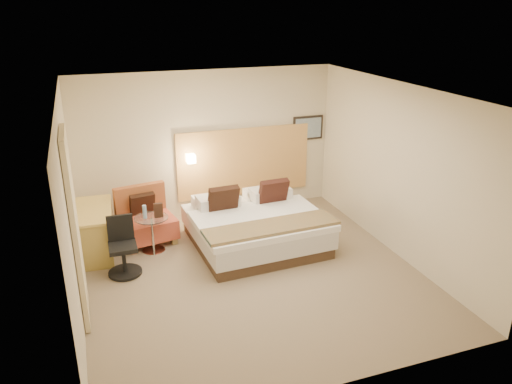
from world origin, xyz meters
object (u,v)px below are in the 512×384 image
object	(u,v)px
lounge_chair	(146,220)
desk_chair	(123,251)
side_table	(152,232)
desk	(95,219)
bed	(255,226)

from	to	relation	value
lounge_chair	desk_chair	distance (m)	1.11
side_table	desk_chair	distance (m)	0.75
side_table	desk	bearing A→B (deg)	164.16
bed	side_table	world-z (taller)	bed
lounge_chair	desk	distance (m)	0.86
bed	side_table	distance (m)	1.67
side_table	bed	bearing A→B (deg)	-10.20
bed	lounge_chair	distance (m)	1.85
desk	desk_chair	xyz separation A→B (m)	(0.33, -0.79, -0.24)
lounge_chair	desk	size ratio (longest dim) A/B	0.78
lounge_chair	desk	world-z (taller)	lounge_chair
bed	lounge_chair	size ratio (longest dim) A/B	2.18
desk_chair	desk	bearing A→B (deg)	112.65
side_table	desk_chair	bearing A→B (deg)	-132.83
lounge_chair	desk	xyz separation A→B (m)	(-0.80, -0.22, 0.24)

